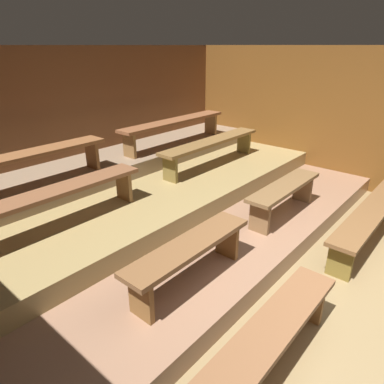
% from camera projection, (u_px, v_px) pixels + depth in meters
% --- Properties ---
extents(ground, '(7.05, 5.36, 0.08)m').
position_uv_depth(ground, '(191.00, 240.00, 4.47)').
color(ground, '#8F774E').
extents(wall_back, '(7.05, 0.06, 2.29)m').
position_uv_depth(wall_back, '(79.00, 124.00, 5.39)').
color(wall_back, brown).
rests_on(wall_back, ground).
extents(wall_right, '(0.06, 5.36, 2.29)m').
position_uv_depth(wall_right, '(305.00, 114.00, 6.21)').
color(wall_right, brown).
rests_on(wall_right, ground).
extents(platform_lower, '(6.25, 3.56, 0.23)m').
position_uv_depth(platform_lower, '(163.00, 218.00, 4.71)').
color(platform_lower, '#946D53').
rests_on(platform_lower, ground).
extents(platform_middle, '(6.25, 2.41, 0.23)m').
position_uv_depth(platform_middle, '(135.00, 192.00, 4.96)').
color(platform_middle, '#9A8250').
rests_on(platform_middle, platform_lower).
extents(platform_upper, '(6.25, 1.07, 0.23)m').
position_uv_depth(platform_upper, '(105.00, 167.00, 5.28)').
color(platform_upper, '#846D54').
rests_on(platform_upper, platform_middle).
extents(bench_floor_left, '(2.50, 0.32, 0.43)m').
position_uv_depth(bench_floor_left, '(239.00, 371.00, 2.21)').
color(bench_floor_left, brown).
rests_on(bench_floor_left, ground).
extents(bench_floor_right, '(2.50, 0.32, 0.43)m').
position_uv_depth(bench_floor_right, '(374.00, 211.00, 4.34)').
color(bench_floor_right, brown).
rests_on(bench_floor_right, ground).
extents(bench_lower_left, '(1.43, 0.32, 0.43)m').
position_uv_depth(bench_lower_left, '(190.00, 252.00, 3.12)').
color(bench_lower_left, brown).
rests_on(bench_lower_left, platform_lower).
extents(bench_lower_right, '(1.43, 0.32, 0.43)m').
position_uv_depth(bench_lower_right, '(284.00, 191.00, 4.41)').
color(bench_lower_right, brown).
rests_on(bench_lower_right, platform_lower).
extents(bench_middle_left, '(2.18, 0.32, 0.43)m').
position_uv_depth(bench_middle_left, '(50.00, 198.00, 3.62)').
color(bench_middle_left, brown).
rests_on(bench_middle_left, platform_middle).
extents(bench_middle_right, '(2.18, 0.32, 0.43)m').
position_uv_depth(bench_middle_right, '(212.00, 144.00, 5.56)').
color(bench_middle_right, brown).
rests_on(bench_middle_right, platform_middle).
extents(bench_upper_left, '(2.26, 0.32, 0.43)m').
position_uv_depth(bench_upper_left, '(17.00, 161.00, 4.02)').
color(bench_upper_left, brown).
rests_on(bench_upper_left, platform_upper).
extents(bench_upper_right, '(2.26, 0.32, 0.43)m').
position_uv_depth(bench_upper_right, '(175.00, 124.00, 5.90)').
color(bench_upper_right, brown).
rests_on(bench_upper_right, platform_upper).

